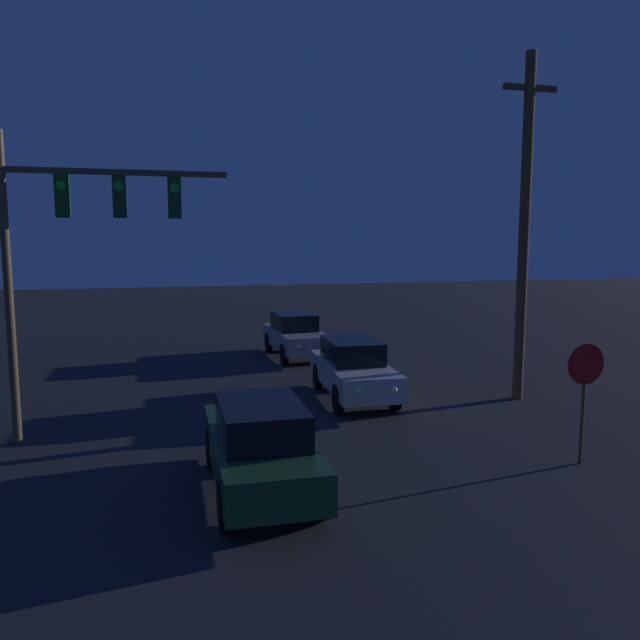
{
  "coord_description": "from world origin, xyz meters",
  "views": [
    {
      "loc": [
        -3.33,
        1.24,
        4.35
      ],
      "look_at": [
        0.0,
        13.48,
        2.7
      ],
      "focal_mm": 35.0,
      "sensor_mm": 36.0,
      "label": 1
    }
  ],
  "objects_px": {
    "traffic_signal_mast": "(72,234)",
    "stop_sign": "(585,380)",
    "car_far": "(295,334)",
    "utility_pole": "(524,225)",
    "car_mid": "(353,369)",
    "car_near": "(260,445)"
  },
  "relations": [
    {
      "from": "traffic_signal_mast",
      "to": "utility_pole",
      "type": "bearing_deg",
      "value": 2.8
    },
    {
      "from": "car_far",
      "to": "traffic_signal_mast",
      "type": "bearing_deg",
      "value": 49.47
    },
    {
      "from": "car_mid",
      "to": "stop_sign",
      "type": "relative_size",
      "value": 1.88
    },
    {
      "from": "traffic_signal_mast",
      "to": "utility_pole",
      "type": "xyz_separation_m",
      "value": [
        11.2,
        0.55,
        0.25
      ]
    },
    {
      "from": "car_near",
      "to": "car_far",
      "type": "xyz_separation_m",
      "value": [
        3.39,
        12.09,
        0.0
      ]
    },
    {
      "from": "stop_sign",
      "to": "utility_pole",
      "type": "relative_size",
      "value": 0.26
    },
    {
      "from": "car_mid",
      "to": "car_far",
      "type": "height_order",
      "value": "same"
    },
    {
      "from": "stop_sign",
      "to": "utility_pole",
      "type": "xyz_separation_m",
      "value": [
        1.65,
        4.76,
        3.04
      ]
    },
    {
      "from": "utility_pole",
      "to": "stop_sign",
      "type": "bearing_deg",
      "value": -109.15
    },
    {
      "from": "car_mid",
      "to": "car_far",
      "type": "distance_m",
      "value": 6.44
    },
    {
      "from": "car_far",
      "to": "utility_pole",
      "type": "distance_m",
      "value": 9.68
    },
    {
      "from": "car_near",
      "to": "stop_sign",
      "type": "height_order",
      "value": "stop_sign"
    },
    {
      "from": "car_mid",
      "to": "stop_sign",
      "type": "bearing_deg",
      "value": 118.45
    },
    {
      "from": "traffic_signal_mast",
      "to": "stop_sign",
      "type": "relative_size",
      "value": 2.76
    },
    {
      "from": "car_far",
      "to": "utility_pole",
      "type": "xyz_separation_m",
      "value": [
        4.52,
        -7.63,
        3.88
      ]
    },
    {
      "from": "car_mid",
      "to": "stop_sign",
      "type": "distance_m",
      "value": 6.59
    },
    {
      "from": "car_mid",
      "to": "utility_pole",
      "type": "height_order",
      "value": "utility_pole"
    },
    {
      "from": "stop_sign",
      "to": "utility_pole",
      "type": "height_order",
      "value": "utility_pole"
    },
    {
      "from": "car_far",
      "to": "stop_sign",
      "type": "bearing_deg",
      "value": 101.75
    },
    {
      "from": "traffic_signal_mast",
      "to": "stop_sign",
      "type": "xyz_separation_m",
      "value": [
        9.55,
        -4.21,
        -2.79
      ]
    },
    {
      "from": "car_near",
      "to": "car_mid",
      "type": "xyz_separation_m",
      "value": [
        3.55,
        5.65,
        0.0
      ]
    },
    {
      "from": "car_mid",
      "to": "car_far",
      "type": "xyz_separation_m",
      "value": [
        -0.16,
        6.44,
        0.0
      ]
    }
  ]
}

